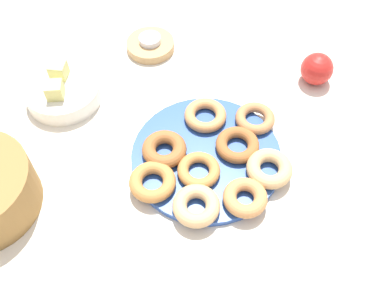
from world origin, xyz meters
TOP-DOWN VIEW (x-y plane):
  - ground_plane at (0.00, 0.00)m, footprint 2.40×2.40m
  - donut_plate at (0.00, 0.00)m, footprint 0.31×0.31m
  - donut_0 at (0.09, 0.02)m, footprint 0.12×0.12m
  - donut_1 at (-0.01, 0.09)m, footprint 0.12×0.12m
  - donut_2 at (0.03, -0.06)m, footprint 0.10×0.10m
  - donut_3 at (-0.13, -0.00)m, footprint 0.10×0.10m
  - donut_4 at (-0.09, -0.09)m, footprint 0.12×0.12m
  - donut_5 at (0.10, -0.09)m, footprint 0.09×0.09m
  - donut_6 at (-0.02, -0.13)m, footprint 0.13×0.13m
  - donut_7 at (-0.05, 0.01)m, footprint 0.12×0.12m
  - donut_8 at (-0.09, 0.09)m, footprint 0.13×0.13m
  - candle_holder at (0.31, 0.19)m, footprint 0.12×0.12m
  - tealight at (0.31, 0.19)m, footprint 0.05×0.05m
  - fruit_bowl at (0.11, 0.34)m, footprint 0.17×0.17m
  - melon_chunk_left at (0.08, 0.34)m, footprint 0.04×0.04m
  - melon_chunk_right at (0.14, 0.36)m, footprint 0.04×0.04m
  - apple at (0.27, -0.22)m, footprint 0.07×0.07m

SIDE VIEW (x-z plane):
  - ground_plane at x=0.00m, z-range 0.00..0.00m
  - donut_plate at x=0.00m, z-range 0.00..0.01m
  - candle_holder at x=0.31m, z-range 0.00..0.02m
  - fruit_bowl at x=0.11m, z-range 0.00..0.04m
  - donut_5 at x=0.10m, z-range 0.01..0.04m
  - donut_7 at x=-0.05m, z-range 0.01..0.04m
  - donut_0 at x=0.09m, z-range 0.01..0.04m
  - donut_2 at x=0.03m, z-range 0.01..0.04m
  - donut_8 at x=-0.09m, z-range 0.01..0.04m
  - donut_4 at x=-0.09m, z-range 0.01..0.04m
  - donut_3 at x=-0.13m, z-range 0.01..0.04m
  - donut_6 at x=-0.02m, z-range 0.01..0.04m
  - donut_1 at x=-0.01m, z-range 0.01..0.04m
  - tealight at x=0.31m, z-range 0.02..0.04m
  - apple at x=0.27m, z-range 0.00..0.07m
  - melon_chunk_left at x=0.08m, z-range 0.04..0.08m
  - melon_chunk_right at x=0.14m, z-range 0.04..0.08m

